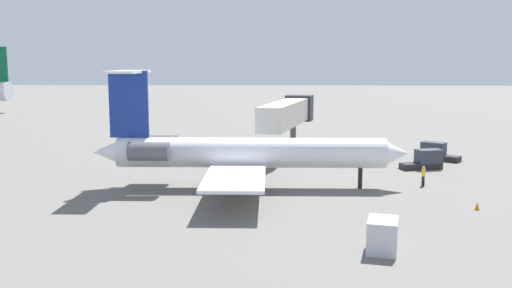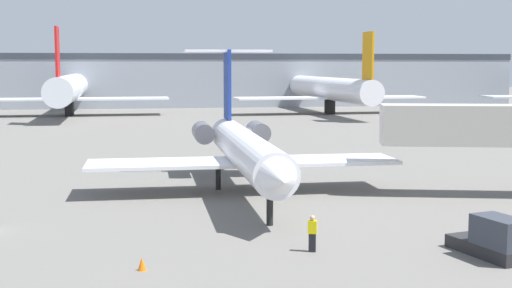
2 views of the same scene
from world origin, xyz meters
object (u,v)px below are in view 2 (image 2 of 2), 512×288
Objects in this scene: ground_crew_marshaller at (312,233)px; traffic_cone_near at (142,264)px; regional_jet at (243,146)px; parked_airliner_west_mid at (69,89)px; baggage_tug_lead at (494,239)px; parked_airliner_centre at (330,89)px.

ground_crew_marshaller is 3.07× the size of traffic_cone_near.
regional_jet is 75.40m from parked_airliner_west_mid.
baggage_tug_lead is 90.25m from parked_airliner_centre.
regional_jet is 19.87m from baggage_tug_lead.
parked_airliner_west_mid reaches higher than regional_jet.
parked_airliner_west_mid is (-27.88, 90.62, 3.65)m from baggage_tug_lead.
traffic_cone_near is (-6.63, -17.22, -2.79)m from regional_jet.
baggage_tug_lead is at bearing -100.37° from parked_airliner_centre.
ground_crew_marshaller is 0.04× the size of parked_airliner_west_mid.
baggage_tug_lead is 94.89m from parked_airliner_west_mid.
regional_jet is 0.67× the size of parked_airliner_west_mid.
baggage_tug_lead is (7.67, -2.24, -0.02)m from ground_crew_marshaller.
traffic_cone_near is 0.01× the size of parked_airliner_west_mid.
parked_airliner_centre is (16.24, 88.71, 3.41)m from baggage_tug_lead.
regional_jet is at bearing 116.18° from baggage_tug_lead.
ground_crew_marshaller is at bearing 163.71° from baggage_tug_lead.
baggage_tug_lead is at bearing -63.82° from regional_jet.
regional_jet reaches higher than ground_crew_marshaller.
baggage_tug_lead is (8.71, -17.72, -2.23)m from regional_jet.
regional_jet is 0.66× the size of parked_airliner_centre.
traffic_cone_near is 93.78m from parked_airliner_centre.
parked_airliner_centre is at bearing 74.55° from ground_crew_marshaller.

